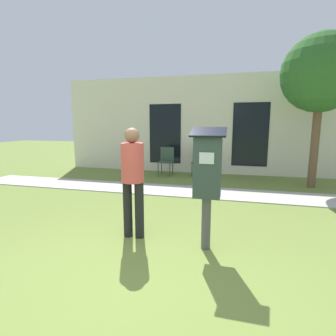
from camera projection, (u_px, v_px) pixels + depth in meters
name	position (u px, v px, depth m)	size (l,w,h in m)	color
ground_plane	(134.00, 280.00, 2.77)	(40.00, 40.00, 0.00)	olive
sidewalk	(192.00, 192.00, 6.36)	(12.00, 1.10, 0.02)	#B7B2A8
building_facade	(207.00, 125.00, 8.70)	(10.00, 0.26, 3.20)	beige
parking_meter	(207.00, 173.00, 3.31)	(0.44, 0.31, 1.59)	#4C4C4C
person_standing	(133.00, 174.00, 3.69)	(0.32, 0.32, 1.58)	black
outdoor_chair_left	(166.00, 159.00, 8.42)	(0.44, 0.44, 0.90)	#334738
outdoor_chair_middle	(199.00, 159.00, 8.36)	(0.44, 0.44, 0.90)	#334738
tree	(321.00, 74.00, 6.40)	(1.90, 1.90, 3.82)	brown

